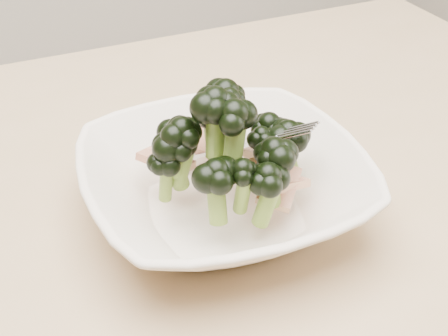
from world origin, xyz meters
The scene contains 2 objects.
dining_table centered at (0.00, 0.00, 0.65)m, with size 1.20×0.80×0.75m.
broccoli_dish centered at (0.10, -0.01, 0.79)m, with size 0.26×0.26×0.14m.
Camera 1 is at (-0.09, -0.42, 1.11)m, focal length 50.00 mm.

